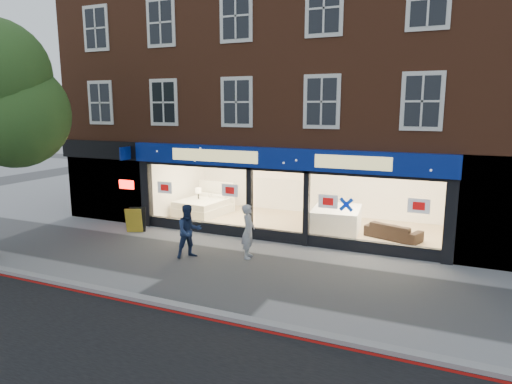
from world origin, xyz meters
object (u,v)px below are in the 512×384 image
Objects in this scene: a_board at (136,220)px; display_bed at (204,206)px; mattress_stack at (336,219)px; pedestrian_grey at (248,231)px; sofa at (393,231)px; pedestrian_blue at (189,231)px.

display_bed is at bearing 48.67° from a_board.
display_bed is 1.04× the size of mattress_stack.
mattress_stack is (5.89, -0.32, 0.07)m from display_bed.
a_board is 0.56× the size of pedestrian_grey.
display_bed is at bearing 15.39° from sofa.
pedestrian_grey is at bearing -28.35° from pedestrian_blue.
sofa is 7.10m from pedestrian_blue.
pedestrian_grey is (-3.91, -3.61, 0.47)m from sofa.
pedestrian_grey is (-1.81, -3.91, 0.33)m from mattress_stack.
pedestrian_blue is at bearing -126.90° from mattress_stack.
display_bed is 1.41× the size of pedestrian_grey.
pedestrian_grey reaches higher than sofa.
a_board is at bearing 66.21° from pedestrian_grey.
pedestrian_grey is at bearing -39.98° from display_bed.
mattress_stack is at bearing 11.53° from sofa.
pedestrian_blue is at bearing 100.17° from pedestrian_grey.
mattress_stack reaches higher than sofa.
a_board is (-8.99, -2.68, 0.09)m from sofa.
mattress_stack is 7.51m from a_board.
pedestrian_grey is 1.01× the size of pedestrian_blue.
display_bed is 5.89m from mattress_stack.
mattress_stack is at bearing -38.25° from pedestrian_grey.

